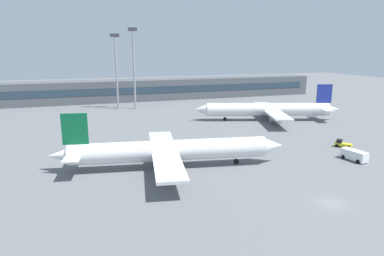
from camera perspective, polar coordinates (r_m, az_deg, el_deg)
The scene contains 8 objects.
ground_plane at distance 86.03m, azimuth 4.93°, elevation -1.57°, with size 400.00×400.00×0.00m, color slate.
terminal_building at distance 152.53m, azimuth -5.85°, elevation 6.52°, with size 148.97×12.13×9.00m.
airplane_near at distance 63.27m, azimuth -3.45°, elevation -3.81°, with size 43.80×30.84×10.86m.
airplane_mid at distance 108.32m, azimuth 12.48°, elevation 3.06°, with size 44.45×31.70×11.29m.
baggage_tug_yellow at distance 84.21m, azimuth 24.01°, elevation -2.44°, with size 3.36×3.78×1.75m.
service_van_white at distance 75.19m, azimuth 25.69°, elevation -4.13°, with size 2.92×5.44×2.08m.
floodlight_tower_west at distance 128.41m, azimuth -12.67°, elevation 10.09°, with size 3.20×0.80×27.35m.
floodlight_tower_east at distance 127.42m, azimuth -9.79°, elevation 10.67°, with size 3.20×0.80×29.43m.
Camera 1 is at (-33.47, -36.25, 21.61)m, focal length 31.63 mm.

